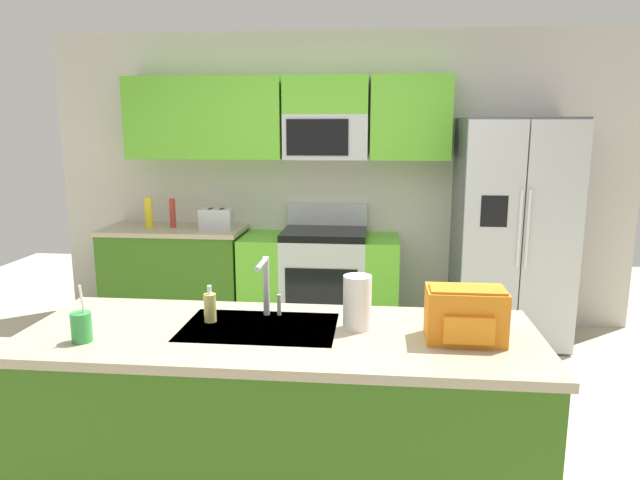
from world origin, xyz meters
TOP-DOWN VIEW (x-y plane):
  - ground_plane at (0.00, 0.00)m, footprint 9.00×9.00m
  - kitchen_wall_unit at (-0.14, 2.08)m, footprint 5.20×0.43m
  - back_counter at (-1.45, 1.80)m, footprint 1.24×0.63m
  - range_oven at (-0.14, 1.80)m, footprint 1.36×0.61m
  - refrigerator at (1.46, 1.73)m, footprint 0.90×0.76m
  - island_counter at (-0.07, -0.70)m, footprint 2.24×0.81m
  - toaster at (-1.04, 1.75)m, footprint 0.28×0.16m
  - pepper_mill at (-1.45, 1.80)m, footprint 0.05×0.05m
  - bottle_yellow at (-1.65, 1.76)m, footprint 0.07×0.07m
  - sink_faucet at (-0.16, -0.51)m, footprint 0.09×0.21m
  - drink_cup_green at (-0.86, -0.90)m, footprint 0.08×0.08m
  - soap_dispenser at (-0.40, -0.61)m, footprint 0.06×0.06m
  - paper_towel_roll at (0.27, -0.63)m, footprint 0.12×0.12m
  - backpack at (0.72, -0.73)m, footprint 0.32×0.22m

SIDE VIEW (x-z plane):
  - ground_plane at x=0.00m, z-range 0.00..0.00m
  - range_oven at x=-0.14m, z-range -0.11..0.99m
  - back_counter at x=-1.45m, z-range 0.00..0.90m
  - island_counter at x=-0.07m, z-range 0.00..0.90m
  - refrigerator at x=1.46m, z-range 0.00..1.85m
  - drink_cup_green at x=-0.86m, z-range 0.84..1.09m
  - soap_dispenser at x=-0.40m, z-range 0.88..1.05m
  - toaster at x=-1.04m, z-range 0.90..1.08m
  - backpack at x=0.72m, z-range 0.90..1.13m
  - paper_towel_roll at x=0.27m, z-range 0.90..1.14m
  - pepper_mill at x=-1.45m, z-range 0.90..1.16m
  - bottle_yellow at x=-1.65m, z-range 0.90..1.17m
  - sink_faucet at x=-0.16m, z-range 0.93..1.21m
  - kitchen_wall_unit at x=-0.14m, z-range 0.17..2.77m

